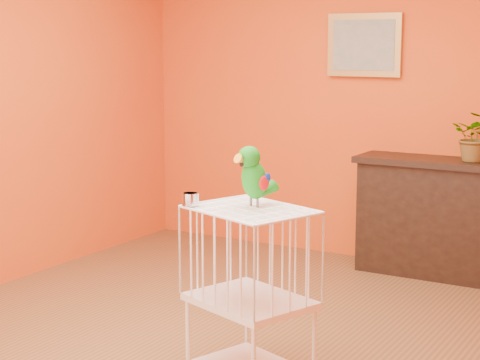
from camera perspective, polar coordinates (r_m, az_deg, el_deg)
The scene contains 8 objects.
ground at distance 4.90m, azimuth -1.65°, elevation -11.40°, with size 4.50×4.50×0.00m, color brown.
room_shell at distance 4.58m, azimuth -1.75°, elevation 7.44°, with size 4.50×4.50×4.50m.
console_cabinet at distance 6.29m, azimuth 13.70°, elevation -2.60°, with size 1.22×0.44×0.90m.
potted_plant at distance 6.11m, azimuth 16.40°, elevation 2.59°, with size 0.33×0.37×0.29m, color #26722D.
framed_picture at distance 6.55m, azimuth 8.81°, elevation 9.46°, with size 0.62×0.04×0.50m.
birdcage at distance 4.22m, azimuth 0.71°, elevation -7.98°, with size 0.72×0.64×0.93m.
feed_cup at distance 4.18m, azimuth -3.55°, elevation -1.35°, with size 0.09×0.09×0.06m, color silver.
parrot at distance 4.13m, azimuth 1.00°, elevation 0.33°, with size 0.17×0.29×0.32m.
Camera 1 is at (2.45, -3.86, 1.76)m, focal length 60.00 mm.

